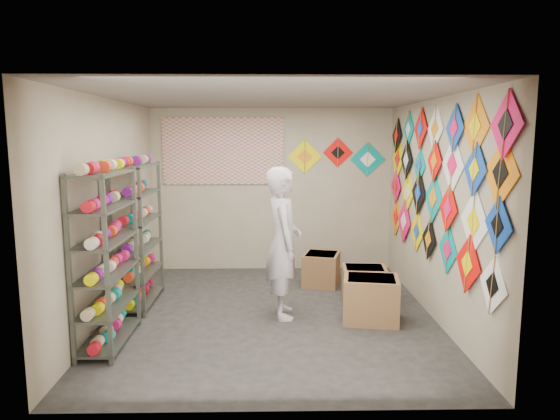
{
  "coord_description": "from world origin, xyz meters",
  "views": [
    {
      "loc": [
        -0.03,
        -6.07,
        2.24
      ],
      "look_at": [
        0.1,
        0.3,
        1.3
      ],
      "focal_mm": 32.0,
      "sensor_mm": 36.0,
      "label": 1
    }
  ],
  "objects_px": {
    "shelf_rack_front": "(106,259)",
    "shelf_rack_back": "(138,235)",
    "carton_b": "(364,284)",
    "carton_c": "(321,269)",
    "shopkeeper": "(283,243)",
    "carton_a": "(371,299)"
  },
  "relations": [
    {
      "from": "shelf_rack_back",
      "to": "carton_c",
      "type": "distance_m",
      "value": 2.75
    },
    {
      "from": "carton_b",
      "to": "carton_a",
      "type": "bearing_deg",
      "value": -89.35
    },
    {
      "from": "shopkeeper",
      "to": "carton_a",
      "type": "xyz_separation_m",
      "value": [
        1.07,
        -0.2,
        -0.67
      ]
    },
    {
      "from": "shelf_rack_back",
      "to": "carton_a",
      "type": "relative_size",
      "value": 2.89
    },
    {
      "from": "carton_b",
      "to": "shopkeeper",
      "type": "bearing_deg",
      "value": -149.31
    },
    {
      "from": "shelf_rack_front",
      "to": "carton_c",
      "type": "relative_size",
      "value": 3.39
    },
    {
      "from": "shelf_rack_front",
      "to": "shopkeeper",
      "type": "distance_m",
      "value": 2.08
    },
    {
      "from": "shelf_rack_front",
      "to": "carton_c",
      "type": "bearing_deg",
      "value": 40.07
    },
    {
      "from": "shelf_rack_back",
      "to": "shopkeeper",
      "type": "xyz_separation_m",
      "value": [
        1.91,
        -0.48,
        -0.01
      ]
    },
    {
      "from": "shelf_rack_back",
      "to": "carton_a",
      "type": "xyz_separation_m",
      "value": [
        2.98,
        -0.68,
        -0.68
      ]
    },
    {
      "from": "shopkeeper",
      "to": "carton_c",
      "type": "xyz_separation_m",
      "value": [
        0.61,
        1.3,
        -0.69
      ]
    },
    {
      "from": "shelf_rack_front",
      "to": "shelf_rack_back",
      "type": "height_order",
      "value": "same"
    },
    {
      "from": "carton_b",
      "to": "shelf_rack_front",
      "type": "bearing_deg",
      "value": -150.77
    },
    {
      "from": "shelf_rack_front",
      "to": "shelf_rack_back",
      "type": "xyz_separation_m",
      "value": [
        0.0,
        1.3,
        0.0
      ]
    },
    {
      "from": "shopkeeper",
      "to": "carton_b",
      "type": "xyz_separation_m",
      "value": [
        1.12,
        0.54,
        -0.7
      ]
    },
    {
      "from": "shelf_rack_back",
      "to": "carton_b",
      "type": "height_order",
      "value": "shelf_rack_back"
    },
    {
      "from": "shopkeeper",
      "to": "shelf_rack_back",
      "type": "bearing_deg",
      "value": 70.55
    },
    {
      "from": "shelf_rack_front",
      "to": "carton_b",
      "type": "distance_m",
      "value": 3.4
    },
    {
      "from": "carton_b",
      "to": "carton_c",
      "type": "height_order",
      "value": "carton_c"
    },
    {
      "from": "shelf_rack_front",
      "to": "carton_a",
      "type": "distance_m",
      "value": 3.12
    },
    {
      "from": "shopkeeper",
      "to": "carton_b",
      "type": "height_order",
      "value": "shopkeeper"
    },
    {
      "from": "shelf_rack_back",
      "to": "carton_c",
      "type": "relative_size",
      "value": 3.39
    }
  ]
}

